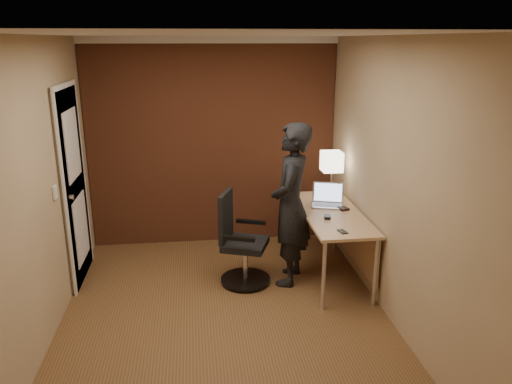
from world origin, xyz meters
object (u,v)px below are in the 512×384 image
at_px(laptop, 327,199).
at_px(mouse, 327,217).
at_px(office_chair, 240,245).
at_px(desk_lamp, 332,162).
at_px(desk, 338,223).
at_px(phone, 343,232).
at_px(wallet, 343,209).
at_px(person, 291,205).

relative_size(laptop, mouse, 3.94).
bearing_deg(office_chair, desk_lamp, 25.55).
relative_size(desk, desk_lamp, 2.80).
bearing_deg(mouse, desk_lamp, 82.77).
bearing_deg(phone, wallet, 60.11).
relative_size(desk_lamp, mouse, 5.35).
bearing_deg(office_chair, desk, 2.14).
bearing_deg(phone, office_chair, 137.30).
distance_m(desk_lamp, phone, 1.15).
relative_size(phone, wallet, 1.05).
height_order(desk_lamp, mouse, desk_lamp).
xyz_separation_m(desk_lamp, wallet, (0.03, -0.43, -0.41)).
distance_m(phone, office_chair, 1.11).
bearing_deg(mouse, wallet, 56.08).
xyz_separation_m(desk, mouse, (-0.17, -0.19, 0.14)).
bearing_deg(office_chair, mouse, -9.86).
relative_size(mouse, person, 0.06).
bearing_deg(desk_lamp, desk, -95.23).
relative_size(phone, office_chair, 0.12).
xyz_separation_m(mouse, phone, (0.05, -0.38, -0.01)).
height_order(mouse, wallet, mouse).
distance_m(phone, person, 0.66).
xyz_separation_m(desk, desk_lamp, (0.04, 0.48, 0.55)).
height_order(desk_lamp, person, person).
relative_size(laptop, person, 0.23).
distance_m(laptop, phone, 0.82).
bearing_deg(laptop, mouse, -104.93).
distance_m(desk_lamp, office_chair, 1.41).
distance_m(desk, phone, 0.60).
bearing_deg(phone, laptop, 72.52).
height_order(desk_lamp, wallet, desk_lamp).
distance_m(wallet, person, 0.61).
relative_size(laptop, wallet, 3.58).
bearing_deg(desk_lamp, office_chair, -154.45).
distance_m(desk, laptop, 0.31).
xyz_separation_m(laptop, mouse, (-0.12, -0.43, -0.05)).
bearing_deg(office_chair, phone, -30.09).
xyz_separation_m(desk, phone, (-0.13, -0.58, 0.13)).
bearing_deg(desk_lamp, person, -136.18).
xyz_separation_m(wallet, office_chair, (-1.12, -0.09, -0.32)).
relative_size(mouse, phone, 0.87).
bearing_deg(person, desk_lamp, 154.23).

